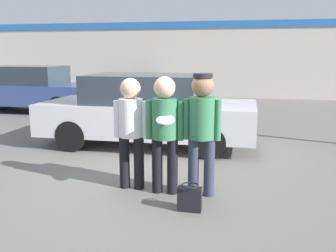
{
  "coord_description": "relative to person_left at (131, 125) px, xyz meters",
  "views": [
    {
      "loc": [
        1.48,
        -5.34,
        1.96
      ],
      "look_at": [
        0.39,
        -0.18,
        0.93
      ],
      "focal_mm": 40.0,
      "sensor_mm": 36.0,
      "label": 1
    }
  ],
  "objects": [
    {
      "name": "storefront_building",
      "position": [
        0.12,
        11.83,
        0.74
      ],
      "size": [
        24.0,
        0.22,
        3.33
      ],
      "color": "beige",
      "rests_on": "ground"
    },
    {
      "name": "parked_car_near",
      "position": [
        -0.46,
        2.64,
        -0.2
      ],
      "size": [
        4.49,
        1.92,
        1.51
      ],
      "color": "silver",
      "rests_on": "ground"
    },
    {
      "name": "shrub",
      "position": [
        -2.69,
        11.1,
        -0.41
      ],
      "size": [
        1.09,
        1.09,
        1.09
      ],
      "color": "#2D6B33",
      "rests_on": "ground"
    },
    {
      "name": "person_middle_with_frisbee",
      "position": [
        0.51,
        -0.09,
        0.03
      ],
      "size": [
        0.52,
        0.54,
        1.65
      ],
      "color": "black",
      "rests_on": "ground"
    },
    {
      "name": "person_left",
      "position": [
        0.0,
        0.0,
        0.0
      ],
      "size": [
        0.51,
        0.34,
        1.61
      ],
      "color": "black",
      "rests_on": "ground"
    },
    {
      "name": "handbag",
      "position": [
        0.95,
        -0.63,
        -0.79
      ],
      "size": [
        0.3,
        0.23,
        0.34
      ],
      "color": "black",
      "rests_on": "ground"
    },
    {
      "name": "parked_car_far",
      "position": [
        -5.64,
        6.42,
        -0.19
      ],
      "size": [
        4.76,
        1.83,
        1.53
      ],
      "color": "#334784",
      "rests_on": "ground"
    },
    {
      "name": "person_right",
      "position": [
        1.03,
        -0.06,
        0.07
      ],
      "size": [
        0.51,
        0.34,
        1.69
      ],
      "color": "#2D3347",
      "rests_on": "ground"
    },
    {
      "name": "ground_plane",
      "position": [
        0.12,
        0.32,
        -0.95
      ],
      "size": [
        56.0,
        56.0,
        0.0
      ],
      "primitive_type": "plane",
      "color": "#66635E"
    }
  ]
}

